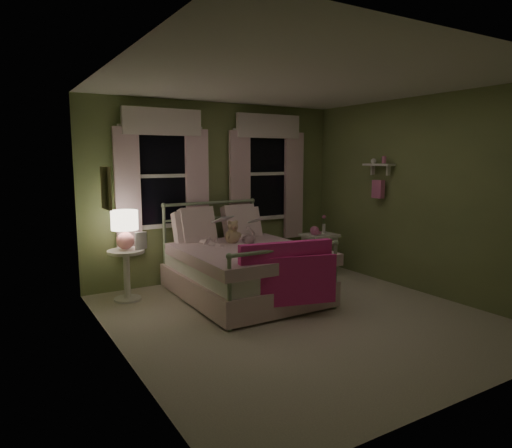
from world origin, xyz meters
TOP-DOWN VIEW (x-y plane):
  - room_shell at (0.00, 0.00)m, footprint 4.20×4.20m
  - bed at (-0.17, 1.02)m, footprint 1.58×2.04m
  - pink_throw at (-0.17, -0.01)m, footprint 1.10×0.37m
  - child_left at (-0.45, 1.44)m, footprint 0.28×0.19m
  - child_right at (0.11, 1.44)m, footprint 0.44×0.40m
  - book_left at (-0.45, 1.19)m, footprint 0.21×0.14m
  - book_right at (0.11, 1.19)m, footprint 0.22×0.15m
  - teddy_bear at (-0.17, 1.28)m, footprint 0.24×0.20m
  - nightstand_left at (-1.51, 1.63)m, footprint 0.46×0.46m
  - table_lamp at (-1.51, 1.63)m, footprint 0.33×0.33m
  - book_nightstand at (-1.41, 1.55)m, footprint 0.21×0.25m
  - nightstand_right at (1.35, 1.33)m, footprint 0.50×0.40m
  - pink_toy at (1.25, 1.32)m, footprint 0.14×0.19m
  - bud_vase at (1.47, 1.38)m, footprint 0.06×0.06m
  - window_left at (-0.85, 2.03)m, footprint 1.34×0.13m
  - window_right at (0.85, 2.03)m, footprint 1.34×0.13m
  - wall_shelf at (1.90, 0.70)m, footprint 0.15×0.50m
  - framed_picture at (-1.95, 0.60)m, footprint 0.03×0.32m

SIDE VIEW (x-z plane):
  - bed at x=-0.17m, z-range -0.21..0.98m
  - nightstand_left at x=-1.51m, z-range 0.09..0.74m
  - nightstand_right at x=1.35m, z-range 0.23..0.87m
  - pink_throw at x=-0.17m, z-range 0.26..0.96m
  - book_nightstand at x=-1.41m, z-range 0.65..0.67m
  - pink_toy at x=1.25m, z-range 0.64..0.78m
  - bud_vase at x=1.47m, z-range 0.65..0.93m
  - teddy_bear at x=-0.17m, z-range 0.63..0.95m
  - book_right at x=0.11m, z-range 0.79..1.05m
  - child_right at x=0.11m, z-range 0.57..1.32m
  - child_left at x=-0.45m, z-range 0.57..1.34m
  - table_lamp at x=-1.51m, z-range 0.71..1.20m
  - book_left at x=-0.45m, z-range 0.83..1.09m
  - room_shell at x=0.00m, z-range -0.80..3.40m
  - framed_picture at x=-1.95m, z-range 1.29..1.71m
  - wall_shelf at x=1.90m, z-range 1.22..1.82m
  - window_left at x=-0.85m, z-range 0.64..2.60m
  - window_right at x=0.85m, z-range 0.64..2.60m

